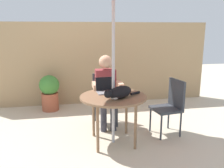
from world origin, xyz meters
name	(u,v)px	position (x,y,z in m)	size (l,w,h in m)	color
ground_plane	(113,142)	(0.00, 0.00, 0.00)	(14.00, 14.00, 0.00)	beige
fence_back	(96,64)	(0.00, 2.01, 0.89)	(5.09, 0.08, 1.78)	tan
patio_table	(113,100)	(0.00, 0.00, 0.65)	(0.95, 0.95, 0.71)	brown
chair_occupied	(105,95)	(0.00, 0.80, 0.51)	(0.40, 0.40, 0.87)	#33383F
chair_empty	(171,103)	(0.94, 0.14, 0.51)	(0.46, 0.46, 0.87)	#33383F
person_seated	(106,87)	(0.00, 0.64, 0.68)	(0.48, 0.48, 1.21)	maroon
laptop	(106,88)	(-0.06, 0.23, 0.77)	(0.32, 0.27, 0.21)	gray
cat	(119,93)	(0.05, -0.15, 0.79)	(0.58, 0.39, 0.17)	black
potted_plant_near_fence	(50,92)	(-1.01, 1.64, 0.39)	(0.40, 0.40, 0.73)	#9E5138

